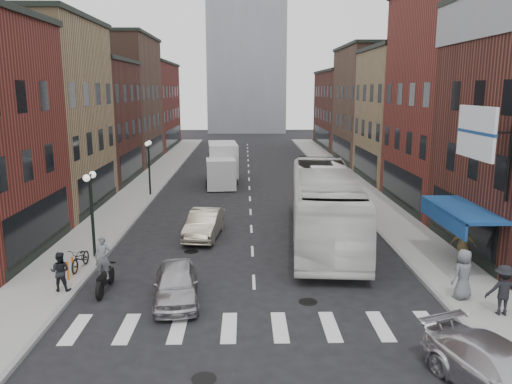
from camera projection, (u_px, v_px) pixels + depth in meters
ground at (254, 292)px, 19.63m from camera, size 160.00×160.00×0.00m
sidewalk_left at (146, 185)px, 40.97m from camera, size 3.00×74.00×0.15m
sidewalk_right at (352, 184)px, 41.34m from camera, size 3.00×74.00×0.15m
curb_left at (164, 186)px, 41.02m from camera, size 0.20×74.00×0.16m
curb_right at (334, 185)px, 41.32m from camera, size 0.20×74.00×0.16m
crosswalk_stripes at (256, 327)px, 16.70m from camera, size 12.00×2.20×0.01m
bldg_left_mid_a at (15, 116)px, 31.77m from camera, size 10.30×10.20×12.30m
bldg_left_mid_b at (70, 122)px, 41.76m from camera, size 10.30×10.20×10.30m
bldg_left_far_a at (105, 100)px, 52.23m from camera, size 10.30×12.20×13.30m
bldg_left_far_b at (135, 106)px, 66.14m from camera, size 10.30×16.20×11.30m
bldg_right_mid_a at (482, 100)px, 32.22m from camera, size 10.30×10.20×14.30m
bldg_right_mid_b at (425, 115)px, 42.31m from camera, size 10.30×10.20×11.30m
bldg_right_far_a at (389, 105)px, 52.98m from camera, size 10.30×12.20×12.30m
bldg_right_far_b at (359, 109)px, 66.89m from camera, size 10.30×16.20×10.30m
awning_blue at (457, 211)px, 21.74m from camera, size 1.80×5.00×0.78m
billboard_sign at (478, 134)px, 19.07m from camera, size 1.52×3.00×3.70m
streetlamp_near at (91, 199)px, 22.80m from camera, size 0.32×1.22×4.11m
streetlamp_far at (149, 157)px, 36.51m from camera, size 0.32×1.22×4.11m
bike_rack at (70, 268)px, 20.63m from camera, size 0.08×0.68×0.80m
box_truck at (222, 164)px, 41.71m from camera, size 2.77×7.81×3.32m
motorcycle_rider at (104, 266)px, 19.41m from camera, size 0.64×2.25×2.29m
transit_bus at (324, 205)px, 26.10m from camera, size 4.40×13.80×3.78m
sedan_left_near at (176, 284)px, 18.65m from camera, size 2.13×4.24×1.39m
sedan_left_far at (204, 224)px, 26.72m from camera, size 2.05×4.60×1.47m
curb_car at (502, 373)px, 12.78m from camera, size 3.43×5.07×1.36m
parked_bicycle at (81, 258)px, 21.61m from camera, size 0.77×1.88×0.96m
ped_left_solo at (60, 271)px, 19.23m from camera, size 0.76×0.45×1.56m
ped_right_a at (503, 290)px, 17.17m from camera, size 1.20×0.68×1.78m
ped_right_b at (463, 245)px, 21.99m from camera, size 1.20×0.99×1.84m
ped_right_c at (463, 274)px, 18.47m from camera, size 1.10×0.96×1.90m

